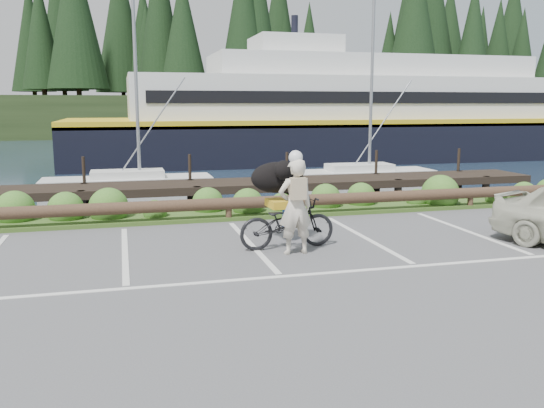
{
  "coord_description": "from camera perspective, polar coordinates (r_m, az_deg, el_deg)",
  "views": [
    {
      "loc": [
        -2.57,
        -9.63,
        2.94
      ],
      "look_at": [
        0.11,
        0.64,
        1.1
      ],
      "focal_mm": 38.0,
      "sensor_mm": 36.0,
      "label": 1
    }
  ],
  "objects": [
    {
      "name": "bicycle",
      "position": [
        11.85,
        1.52,
        -1.88
      ],
      "size": [
        2.06,
        0.82,
        1.06
      ],
      "primitive_type": "imported",
      "rotation": [
        0.0,
        0.0,
        1.63
      ],
      "color": "black",
      "rests_on": "ground"
    },
    {
      "name": "cyclist",
      "position": [
        11.34,
        2.33,
        -0.26
      ],
      "size": [
        0.72,
        0.49,
        1.91
      ],
      "primitive_type": "imported",
      "rotation": [
        0.0,
        0.0,
        3.2
      ],
      "color": "beige",
      "rests_on": "ground"
    },
    {
      "name": "log_rail",
      "position": [
        14.75,
        -4.3,
        -1.68
      ],
      "size": [
        32.0,
        0.3,
        0.6
      ],
      "primitive_type": null,
      "color": "#443021",
      "rests_on": "ground"
    },
    {
      "name": "dog",
      "position": [
        12.32,
        0.54,
        2.66
      ],
      "size": [
        0.63,
        1.19,
        0.67
      ],
      "primitive_type": "ellipsoid",
      "rotation": [
        0.0,
        0.0,
        1.63
      ],
      "color": "black",
      "rests_on": "bicycle"
    },
    {
      "name": "vegetation_strip",
      "position": [
        15.42,
        -4.77,
        -0.99
      ],
      "size": [
        34.0,
        1.6,
        0.1
      ],
      "primitive_type": "cube",
      "color": "#3D5B21",
      "rests_on": "ground"
    },
    {
      "name": "harbor_backdrop",
      "position": [
        88.19,
        -12.82,
        7.7
      ],
      "size": [
        170.0,
        160.0,
        30.0
      ],
      "color": "#18283A",
      "rests_on": "ground"
    },
    {
      "name": "ground",
      "position": [
        10.39,
        0.31,
        -6.6
      ],
      "size": [
        72.0,
        72.0,
        0.0
      ],
      "primitive_type": "plane",
      "color": "#4C4C4E"
    }
  ]
}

